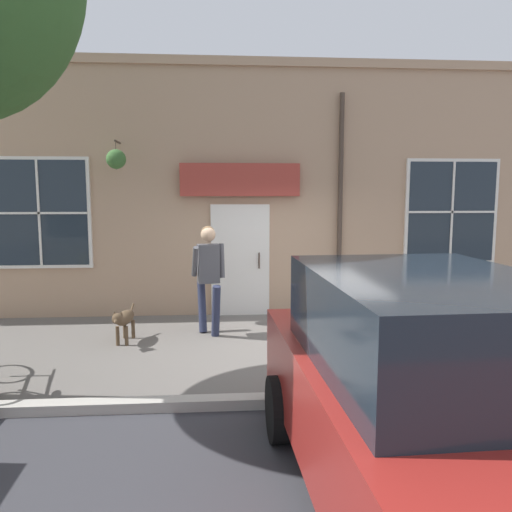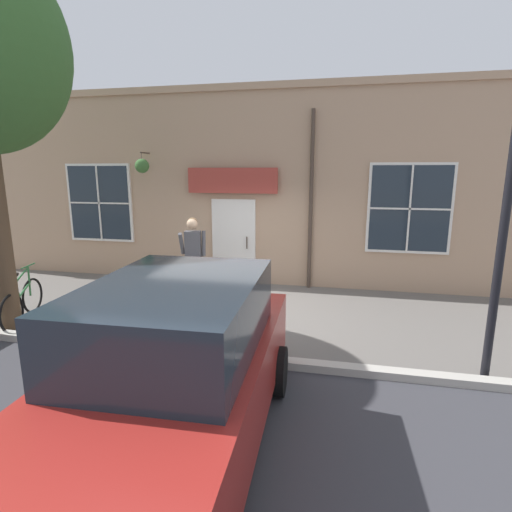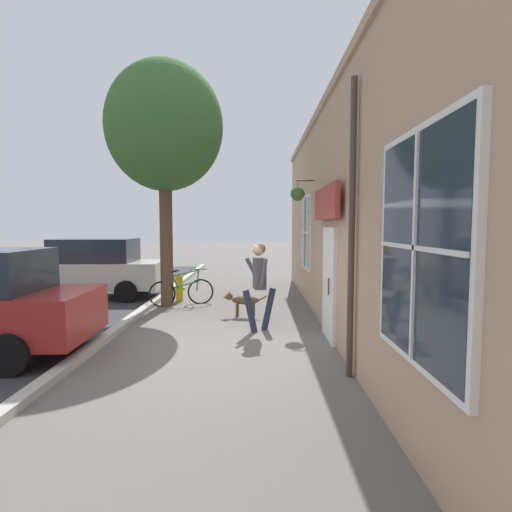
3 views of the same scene
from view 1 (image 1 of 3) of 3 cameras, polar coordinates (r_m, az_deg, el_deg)
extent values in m
plane|color=#66605B|center=(7.58, 3.58, -10.52)|extent=(90.00, 90.00, 0.00)
cube|color=#B2ADA3|center=(5.71, 6.43, -16.01)|extent=(0.20, 28.00, 0.12)
cube|color=tan|center=(9.56, 1.75, 7.13)|extent=(0.30, 18.00, 4.59)
cube|color=tan|center=(9.85, 1.81, 21.09)|extent=(0.42, 18.00, 0.16)
cube|color=white|center=(9.43, -1.81, -0.47)|extent=(0.10, 1.10, 2.10)
cube|color=#232D38|center=(9.40, -1.80, -0.80)|extent=(0.03, 0.90, 1.90)
cylinder|color=#47382D|center=(9.36, 0.35, -0.52)|extent=(0.03, 0.03, 0.30)
cube|color=#AD3D33|center=(9.25, -1.82, 8.70)|extent=(0.08, 2.20, 0.60)
cylinder|color=#47382D|center=(9.55, 9.58, 5.65)|extent=(0.09, 0.09, 4.13)
cylinder|color=#47382D|center=(9.33, -15.54, 12.45)|extent=(0.44, 0.04, 0.04)
cylinder|color=#47382D|center=(9.14, -15.73, 11.43)|extent=(0.01, 0.01, 0.34)
cone|color=#2D2823|center=(9.12, -15.68, 10.05)|extent=(0.32, 0.32, 0.18)
sphere|color=#3D6B33|center=(9.13, -15.70, 10.61)|extent=(0.34, 0.34, 0.34)
cube|color=white|center=(9.89, -23.46, 4.54)|extent=(0.08, 1.82, 2.02)
cube|color=#232D38|center=(9.86, -23.52, 4.53)|extent=(0.03, 1.70, 1.90)
cube|color=white|center=(9.84, -23.56, 4.52)|extent=(0.04, 0.04, 1.90)
cube|color=white|center=(9.84, -23.56, 4.52)|extent=(0.04, 1.70, 0.04)
cube|color=white|center=(10.36, 21.37, 4.73)|extent=(0.08, 1.82, 2.02)
cube|color=#232D38|center=(10.33, 21.45, 4.72)|extent=(0.03, 1.70, 1.90)
cube|color=white|center=(10.31, 21.49, 4.71)|extent=(0.04, 0.04, 1.90)
cube|color=white|center=(10.31, 21.49, 4.71)|extent=(0.04, 1.70, 0.04)
cylinder|color=#282D47|center=(8.05, -4.60, -6.30)|extent=(0.32, 0.18, 0.87)
cylinder|color=#282D47|center=(8.42, -6.18, -5.71)|extent=(0.32, 0.18, 0.87)
cube|color=#4C4C51|center=(8.10, -5.47, -0.86)|extent=(0.28, 0.37, 0.63)
sphere|color=tan|center=(8.03, -5.49, 2.47)|extent=(0.24, 0.24, 0.24)
sphere|color=brown|center=(8.05, -5.53, 2.65)|extent=(0.23, 0.23, 0.23)
cylinder|color=#4C4C51|center=(8.17, -3.93, -0.53)|extent=(0.17, 0.11, 0.57)
cylinder|color=#4C4C51|center=(7.96, -6.99, -0.63)|extent=(0.34, 0.14, 0.52)
ellipsoid|color=brown|center=(8.06, -14.73, -6.82)|extent=(0.66, 0.29, 0.20)
cylinder|color=brown|center=(7.93, -14.59, -8.84)|extent=(0.06, 0.06, 0.30)
cylinder|color=brown|center=(7.96, -15.53, -8.80)|extent=(0.06, 0.06, 0.30)
cylinder|color=brown|center=(8.29, -13.86, -8.12)|extent=(0.06, 0.06, 0.30)
cylinder|color=brown|center=(8.32, -14.77, -8.08)|extent=(0.06, 0.06, 0.30)
sphere|color=brown|center=(7.69, -15.53, -6.93)|extent=(0.17, 0.17, 0.17)
cone|color=brown|center=(7.59, -15.77, -7.27)|extent=(0.11, 0.10, 0.09)
cone|color=brown|center=(7.67, -15.17, -6.35)|extent=(0.06, 0.06, 0.07)
cone|color=brown|center=(7.70, -15.89, -6.32)|extent=(0.06, 0.06, 0.07)
cylinder|color=brown|center=(8.43, -14.00, -5.84)|extent=(0.21, 0.06, 0.14)
cube|color=maroon|center=(3.78, 20.09, -18.57)|extent=(4.36, 1.91, 0.76)
cube|color=#1E2833|center=(3.72, 19.10, -7.14)|extent=(2.29, 1.63, 0.68)
cylinder|color=black|center=(5.39, 22.11, -15.08)|extent=(0.63, 0.20, 0.62)
cylinder|color=black|center=(4.85, 2.59, -17.11)|extent=(0.63, 0.20, 0.62)
camera|label=2|loc=(3.03, 89.23, 9.42)|focal=28.00mm
camera|label=3|loc=(11.15, 40.28, 4.60)|focal=28.00mm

